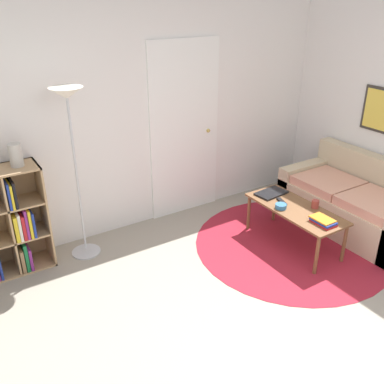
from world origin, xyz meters
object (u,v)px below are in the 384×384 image
at_px(couch, 357,204).
at_px(laptop, 271,193).
at_px(floor_lamp, 70,121).
at_px(coffee_table, 295,212).
at_px(cup, 315,204).
at_px(vase_on_shelf, 16,155).
at_px(bowl, 281,206).

height_order(couch, laptop, couch).
distance_m(floor_lamp, coffee_table, 2.39).
distance_m(cup, vase_on_shelf, 2.91).
distance_m(coffee_table, bowl, 0.17).
height_order(floor_lamp, laptop, floor_lamp).
bearing_deg(vase_on_shelf, bowl, -24.65).
bearing_deg(bowl, floor_lamp, 151.91).
xyz_separation_m(coffee_table, bowl, (-0.14, 0.07, 0.07)).
distance_m(couch, vase_on_shelf, 3.61).
bearing_deg(couch, bowl, 171.52).
xyz_separation_m(couch, coffee_table, (-0.89, 0.08, 0.12)).
height_order(floor_lamp, couch, floor_lamp).
relative_size(floor_lamp, couch, 1.06).
height_order(bowl, vase_on_shelf, vase_on_shelf).
xyz_separation_m(floor_lamp, couch, (2.80, -1.10, -1.13)).
bearing_deg(couch, cup, -178.03).
relative_size(couch, vase_on_shelf, 7.67).
bearing_deg(laptop, bowl, -115.76).
height_order(coffee_table, cup, cup).
distance_m(floor_lamp, vase_on_shelf, 0.56).
relative_size(laptop, cup, 4.38).
bearing_deg(vase_on_shelf, cup, -25.37).
height_order(floor_lamp, coffee_table, floor_lamp).
relative_size(couch, coffee_table, 1.47).
relative_size(floor_lamp, vase_on_shelf, 8.15).
height_order(couch, vase_on_shelf, vase_on_shelf).
relative_size(floor_lamp, coffee_table, 1.57).
distance_m(bowl, cup, 0.35).
xyz_separation_m(couch, laptop, (-0.88, 0.46, 0.17)).
bearing_deg(coffee_table, bowl, 152.60).
height_order(coffee_table, vase_on_shelf, vase_on_shelf).
xyz_separation_m(floor_lamp, coffee_table, (1.91, -1.02, -1.01)).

